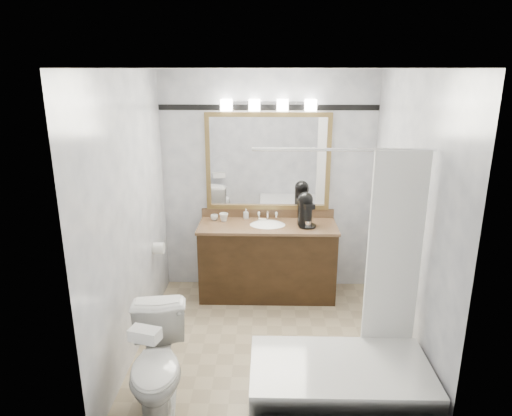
% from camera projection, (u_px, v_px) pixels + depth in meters
% --- Properties ---
extents(room, '(2.42, 2.62, 2.52)m').
position_uv_depth(room, '(268.00, 219.00, 3.95)').
color(room, tan).
rests_on(room, ground).
extents(vanity, '(1.53, 0.58, 0.97)m').
position_uv_depth(vanity, '(267.00, 259.00, 5.16)').
color(vanity, black).
rests_on(vanity, ground).
extents(mirror, '(1.40, 0.04, 1.10)m').
position_uv_depth(mirror, '(268.00, 162.00, 5.11)').
color(mirror, olive).
rests_on(mirror, room).
extents(vanity_light_bar, '(1.02, 0.14, 0.12)m').
position_uv_depth(vanity_light_bar, '(268.00, 105.00, 4.87)').
color(vanity_light_bar, silver).
rests_on(vanity_light_bar, room).
extents(accent_stripe, '(2.40, 0.01, 0.06)m').
position_uv_depth(accent_stripe, '(268.00, 107.00, 4.94)').
color(accent_stripe, black).
rests_on(accent_stripe, room).
extents(bathtub, '(1.30, 0.75, 1.96)m').
position_uv_depth(bathtub, '(342.00, 382.00, 3.36)').
color(bathtub, white).
rests_on(bathtub, ground).
extents(tp_roll, '(0.11, 0.12, 0.12)m').
position_uv_depth(tp_roll, '(159.00, 248.00, 4.78)').
color(tp_roll, white).
rests_on(tp_roll, room).
extents(toilet, '(0.53, 0.80, 0.76)m').
position_uv_depth(toilet, '(158.00, 365.00, 3.40)').
color(toilet, white).
rests_on(toilet, ground).
extents(tissue_box, '(0.23, 0.16, 0.08)m').
position_uv_depth(tissue_box, '(145.00, 334.00, 3.03)').
color(tissue_box, white).
rests_on(tissue_box, toilet).
extents(coffee_maker, '(0.20, 0.24, 0.38)m').
position_uv_depth(coffee_maker, '(305.00, 209.00, 4.96)').
color(coffee_maker, black).
rests_on(coffee_maker, vanity).
extents(cup_left, '(0.11, 0.11, 0.07)m').
position_uv_depth(cup_left, '(214.00, 217.00, 5.18)').
color(cup_left, white).
rests_on(cup_left, vanity).
extents(cup_right, '(0.13, 0.13, 0.09)m').
position_uv_depth(cup_right, '(224.00, 217.00, 5.15)').
color(cup_right, white).
rests_on(cup_right, vanity).
extents(soap_bottle_a, '(0.06, 0.07, 0.11)m').
position_uv_depth(soap_bottle_a, '(246.00, 214.00, 5.24)').
color(soap_bottle_a, white).
rests_on(soap_bottle_a, vanity).
extents(soap_bar, '(0.10, 0.08, 0.03)m').
position_uv_depth(soap_bar, '(262.00, 220.00, 5.15)').
color(soap_bar, beige).
rests_on(soap_bar, vanity).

